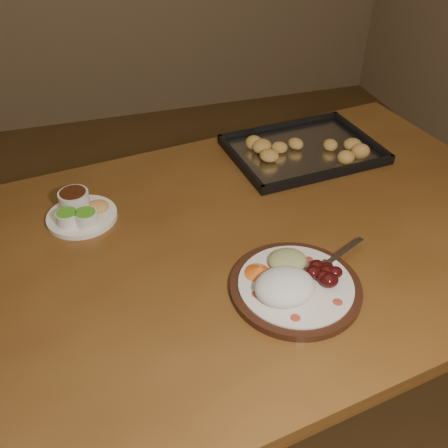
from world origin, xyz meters
name	(u,v)px	position (x,y,z in m)	size (l,w,h in m)	color
ground	(127,374)	(0.00, 0.00, 0.00)	(4.00, 4.00, 0.00)	brown
dining_table	(233,271)	(0.29, -0.27, 0.65)	(1.61, 1.10, 0.75)	brown
dinner_plate	(293,283)	(0.35, -0.45, 0.77)	(0.32, 0.26, 0.06)	black
condiment_saucer	(80,211)	(-0.03, -0.09, 0.77)	(0.16, 0.16, 0.05)	white
baking_tray	(303,149)	(0.59, 0.04, 0.76)	(0.43, 0.33, 0.04)	black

